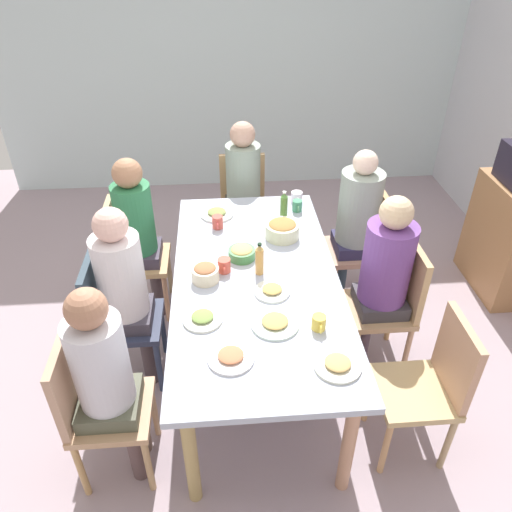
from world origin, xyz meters
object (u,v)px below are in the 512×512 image
object	(u,v)px
bowl_0	(242,253)
cup_2	(297,206)
chair_5	(365,243)
plate_0	(272,291)
chair_6	(431,382)
bowl_2	(282,229)
chair_1	(94,403)
person_4	(384,271)
bottle_0	(260,259)
bottle_1	(284,207)
person_0	(124,285)
person_1	(105,373)
plate_5	(275,323)
person_3	(138,227)
plate_3	(231,357)
person_2	(243,183)
plate_4	(217,213)
dining_table	(256,287)
plate_2	(203,318)
chair_2	(243,202)
side_cabinet	(512,239)
chair_0	(115,315)
plate_1	(338,364)
cup_3	(218,222)
cup_4	(224,266)
chair_3	(129,253)
chair_4	(392,300)
bowl_1	(205,273)
cup_1	(297,197)
person_5	(357,217)
cup_0	(319,323)

from	to	relation	value
bowl_0	cup_2	xyz separation A→B (m)	(-0.56, 0.43, 0.00)
chair_5	plate_0	world-z (taller)	chair_5
chair_6	bowl_2	bearing A→B (deg)	-148.77
chair_1	cup_2	bearing A→B (deg)	139.28
bowl_2	person_4	bearing A→B (deg)	53.38
bottle_0	bottle_1	xyz separation A→B (m)	(-0.60, 0.22, 0.01)
chair_1	person_0	bearing A→B (deg)	172.24
person_1	plate_5	distance (m)	0.88
person_3	plate_3	xyz separation A→B (m)	(1.32, 0.60, 0.04)
person_2	plate_4	distance (m)	0.58
person_0	person_4	size ratio (longest dim) A/B	1.00
dining_table	plate_2	distance (m)	0.48
person_3	person_4	size ratio (longest dim) A/B	0.99
chair_2	side_cabinet	xyz separation A→B (m)	(0.66, 2.06, -0.06)
chair_0	person_4	size ratio (longest dim) A/B	0.72
plate_3	plate_5	xyz separation A→B (m)	(-0.22, 0.24, 0.00)
plate_5	plate_1	bearing A→B (deg)	40.23
person_2	chair_6	size ratio (longest dim) A/B	1.38
person_3	cup_3	bearing A→B (deg)	80.66
person_1	cup_4	size ratio (longest dim) A/B	10.86
chair_0	person_1	size ratio (longest dim) A/B	0.73
chair_3	bottle_1	size ratio (longest dim) A/B	3.88
cup_4	side_cabinet	xyz separation A→B (m)	(-0.66, 2.25, -0.35)
plate_3	chair_1	bearing A→B (deg)	-88.52
chair_6	cup_4	xyz separation A→B (m)	(-0.73, -1.06, 0.29)
chair_0	person_3	distance (m)	0.71
chair_2	chair_4	size ratio (longest dim) A/B	1.00
person_1	chair_2	world-z (taller)	person_1
dining_table	chair_1	bearing A→B (deg)	-52.56
bowl_2	cup_2	xyz separation A→B (m)	(-0.34, 0.15, -0.02)
person_2	bottle_0	size ratio (longest dim) A/B	5.80
person_3	chair_5	size ratio (longest dim) A/B	1.38
chair_3	bowl_0	world-z (taller)	chair_3
chair_0	chair_6	size ratio (longest dim) A/B	1.00
person_0	bowl_1	distance (m)	0.49
bowl_0	chair_5	bearing A→B (deg)	116.22
plate_2	chair_6	bearing A→B (deg)	75.40
plate_2	cup_1	world-z (taller)	cup_1
chair_0	cup_1	size ratio (longest dim) A/B	7.50
person_0	plate_1	world-z (taller)	person_0
person_5	plate_1	bearing A→B (deg)	-17.71
person_2	person_4	xyz separation A→B (m)	(1.29, 0.78, 0.01)
chair_4	person_4	size ratio (longest dim) A/B	0.72
chair_2	chair_4	xyz separation A→B (m)	(1.38, 0.87, 0.00)
bowl_0	cup_0	world-z (taller)	same
bowl_0	plate_5	bearing A→B (deg)	12.54
plate_2	plate_3	world-z (taller)	same
plate_2	cup_2	xyz separation A→B (m)	(-1.12, 0.67, 0.03)
chair_4	plate_3	xyz separation A→B (m)	(0.65, -1.05, 0.26)
person_3	cup_3	distance (m)	0.57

